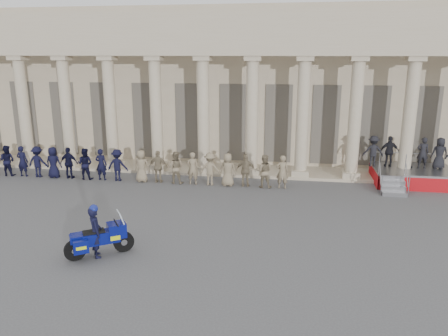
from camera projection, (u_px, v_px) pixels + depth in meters
The scene contains 6 objects.
ground at pixel (195, 232), 16.16m from camera, with size 90.00×90.00×0.00m, color #49494C.
building at pixel (243, 82), 29.08m from camera, with size 40.00×12.50×9.00m.
officer_rank at pixel (102, 164), 22.63m from camera, with size 18.88×0.63×1.66m.
reviewing_stand at pixel (413, 158), 21.92m from camera, with size 5.03×3.80×2.37m.
motorcycle at pixel (100, 238), 14.15m from camera, with size 1.94×1.55×1.44m.
rider at pixel (95, 231), 14.03m from camera, with size 0.68×0.74×1.79m.
Camera 1 is at (3.46, -14.65, 6.43)m, focal length 35.00 mm.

